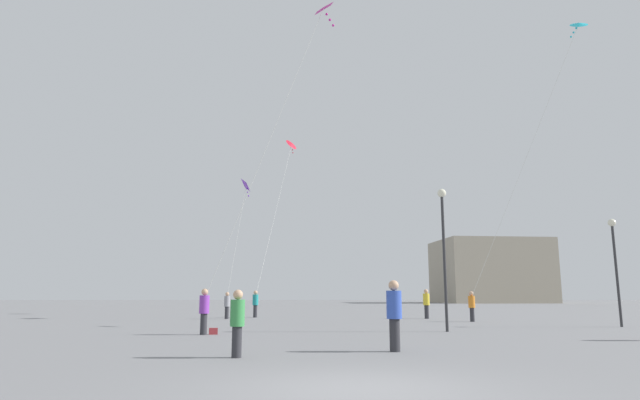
# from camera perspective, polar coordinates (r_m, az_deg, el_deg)

# --- Properties ---
(ground_plane) EXTENTS (300.00, 300.00, 0.00)m
(ground_plane) POSITION_cam_1_polar(r_m,az_deg,el_deg) (8.91, 4.38, -19.43)
(ground_plane) COLOR slate
(person_in_purple) EXTENTS (0.37, 0.37, 1.69)m
(person_in_purple) POSITION_cam_1_polar(r_m,az_deg,el_deg) (20.81, -12.24, -11.31)
(person_in_purple) COLOR #2D2D33
(person_in_purple) RESTS_ON ground_plane
(person_in_blue) EXTENTS (0.40, 0.40, 1.84)m
(person_in_blue) POSITION_cam_1_polar(r_m,az_deg,el_deg) (14.49, 7.91, -11.75)
(person_in_blue) COLOR #2D2D33
(person_in_blue) RESTS_ON ground_plane
(person_in_green) EXTENTS (0.34, 0.34, 1.58)m
(person_in_green) POSITION_cam_1_polar(r_m,az_deg,el_deg) (13.16, -8.80, -12.53)
(person_in_green) COLOR #2D2D33
(person_in_green) RESTS_ON ground_plane
(person_in_orange) EXTENTS (0.36, 0.36, 1.65)m
(person_in_orange) POSITION_cam_1_polar(r_m,az_deg,el_deg) (31.27, 15.86, -10.71)
(person_in_orange) COLOR #2D2D33
(person_in_orange) RESTS_ON ground_plane
(person_in_yellow) EXTENTS (0.39, 0.39, 1.81)m
(person_in_yellow) POSITION_cam_1_polar(r_m,az_deg,el_deg) (34.54, 11.27, -10.65)
(person_in_yellow) COLOR #2D2D33
(person_in_yellow) RESTS_ON ground_plane
(person_in_grey) EXTENTS (0.35, 0.35, 1.63)m
(person_in_grey) POSITION_cam_1_polar(r_m,az_deg,el_deg) (34.08, -9.88, -10.88)
(person_in_grey) COLOR #2D2D33
(person_in_grey) RESTS_ON ground_plane
(person_in_teal) EXTENTS (0.38, 0.38, 1.74)m
(person_in_teal) POSITION_cam_1_polar(r_m,az_deg,el_deg) (36.02, -6.90, -10.81)
(person_in_teal) COLOR #2D2D33
(person_in_teal) RESTS_ON ground_plane
(kite_violet_delta) EXTENTS (1.30, 1.24, 7.55)m
(kite_violet_delta) POSITION_cam_1_polar(r_m,az_deg,el_deg) (35.20, -7.88, 1.37)
(kite_violet_delta) COLOR purple
(kite_crimson_diamond) EXTENTS (2.83, 7.24, 12.83)m
(kite_crimson_diamond) POSITION_cam_1_polar(r_m,az_deg,el_deg) (44.09, -3.06, 5.82)
(kite_crimson_diamond) COLOR red
(kite_magenta_delta) EXTENTS (4.90, 1.47, 11.60)m
(kite_magenta_delta) POSITION_cam_1_polar(r_m,az_deg,el_deg) (22.38, -0.09, 18.65)
(kite_magenta_delta) COLOR #D12899
(kite_cyan_diamond) EXTENTS (5.38, 5.11, 14.33)m
(kite_cyan_diamond) POSITION_cam_1_polar(r_m,az_deg,el_deg) (32.01, 25.63, 15.98)
(kite_cyan_diamond) COLOR #1EB2C6
(building_left_hall) EXTENTS (19.93, 16.32, 11.63)m
(building_left_hall) POSITION_cam_1_polar(r_m,az_deg,el_deg) (106.38, 17.68, -7.26)
(building_left_hall) COLOR #A39984
(building_left_hall) RESTS_ON ground_plane
(lamppost_east) EXTENTS (0.36, 0.36, 5.83)m
(lamppost_east) POSITION_cam_1_polar(r_m,az_deg,el_deg) (22.70, 13.02, -3.82)
(lamppost_east) COLOR #2D2D30
(lamppost_east) RESTS_ON ground_plane
(lamppost_west) EXTENTS (0.36, 0.36, 5.02)m
(lamppost_west) POSITION_cam_1_polar(r_m,az_deg,el_deg) (28.85, 28.90, -5.03)
(lamppost_west) COLOR #2D2D30
(lamppost_west) RESTS_ON ground_plane
(handbag_beside_flyer) EXTENTS (0.34, 0.19, 0.24)m
(handbag_beside_flyer) POSITION_cam_1_polar(r_m,az_deg,el_deg) (20.89, -11.30, -13.55)
(handbag_beside_flyer) COLOR maroon
(handbag_beside_flyer) RESTS_ON ground_plane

